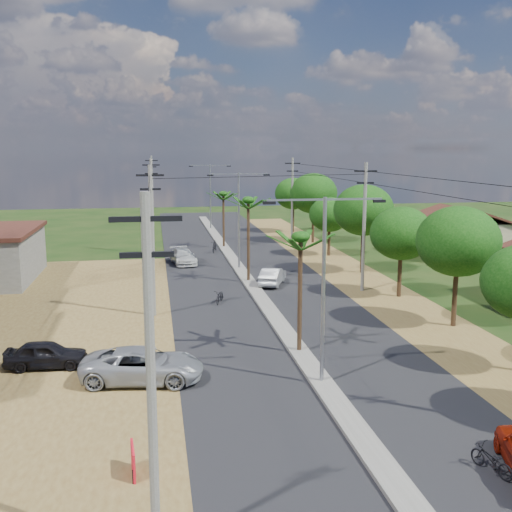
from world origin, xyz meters
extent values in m
plane|color=black|center=(0.00, 0.00, 0.00)|extent=(160.00, 160.00, 0.00)
cube|color=black|center=(0.00, 15.00, 0.02)|extent=(12.00, 110.00, 0.04)
cube|color=#605E56|center=(0.00, 18.00, 0.09)|extent=(1.00, 90.00, 0.18)
cube|color=brown|center=(8.50, 15.00, 0.01)|extent=(5.00, 90.00, 0.03)
cube|color=gray|center=(21.00, 28.00, 1.65)|extent=(7.00, 7.00, 3.30)
cylinder|color=black|center=(9.70, 7.00, 2.27)|extent=(0.28, 0.28, 4.55)
ellipsoid|color=black|center=(9.70, 7.00, 4.88)|extent=(4.60, 4.60, 3.91)
cylinder|color=black|center=(9.40, 14.00, 2.03)|extent=(0.28, 0.28, 4.06)
ellipsoid|color=black|center=(9.40, 14.00, 4.35)|extent=(4.20, 4.20, 3.57)
cylinder|color=black|center=(9.60, 22.00, 2.38)|extent=(0.28, 0.28, 4.76)
ellipsoid|color=black|center=(9.60, 22.00, 5.10)|extent=(4.80, 4.80, 4.08)
cylinder|color=black|center=(9.20, 30.00, 1.82)|extent=(0.28, 0.28, 3.64)
ellipsoid|color=black|center=(9.20, 30.00, 3.90)|extent=(3.80, 3.80, 3.23)
cylinder|color=black|center=(9.80, 38.00, 2.45)|extent=(0.28, 0.28, 4.90)
ellipsoid|color=black|center=(9.80, 38.00, 5.25)|extent=(5.00, 5.00, 4.25)
cylinder|color=black|center=(9.50, 46.00, 2.17)|extent=(0.28, 0.28, 4.34)
ellipsoid|color=black|center=(9.50, 46.00, 4.65)|extent=(4.40, 4.40, 3.74)
cylinder|color=black|center=(0.00, 4.00, 2.90)|extent=(0.22, 0.22, 5.80)
cylinder|color=black|center=(0.00, 20.00, 3.10)|extent=(0.22, 0.22, 6.20)
cylinder|color=black|center=(0.00, 36.00, 2.75)|extent=(0.22, 0.22, 5.50)
cylinder|color=gray|center=(0.00, 0.00, 4.00)|extent=(0.16, 0.16, 8.00)
cube|color=gray|center=(1.20, 0.00, 7.90)|extent=(2.40, 0.08, 0.08)
cube|color=gray|center=(-1.20, 0.00, 7.90)|extent=(2.40, 0.08, 0.08)
cube|color=black|center=(2.30, 0.00, 7.80)|extent=(0.50, 0.18, 0.12)
cube|color=black|center=(-2.30, 0.00, 7.80)|extent=(0.50, 0.18, 0.12)
cylinder|color=gray|center=(0.00, 25.00, 4.00)|extent=(0.16, 0.16, 8.00)
cube|color=gray|center=(1.20, 25.00, 7.90)|extent=(2.40, 0.08, 0.08)
cube|color=gray|center=(-1.20, 25.00, 7.90)|extent=(2.40, 0.08, 0.08)
cube|color=black|center=(2.30, 25.00, 7.80)|extent=(0.50, 0.18, 0.12)
cube|color=black|center=(-2.30, 25.00, 7.80)|extent=(0.50, 0.18, 0.12)
cylinder|color=gray|center=(0.00, 50.00, 4.00)|extent=(0.16, 0.16, 8.00)
cube|color=gray|center=(1.20, 50.00, 7.90)|extent=(2.40, 0.08, 0.08)
cube|color=gray|center=(-1.20, 50.00, 7.90)|extent=(2.40, 0.08, 0.08)
cube|color=black|center=(2.30, 50.00, 7.80)|extent=(0.50, 0.18, 0.12)
cube|color=black|center=(-2.30, 50.00, 7.80)|extent=(0.50, 0.18, 0.12)
cylinder|color=#605E56|center=(-7.00, -10.00, 4.50)|extent=(0.24, 0.24, 9.00)
cube|color=black|center=(-7.00, -10.00, 8.40)|extent=(1.60, 0.12, 0.12)
cube|color=black|center=(-7.00, -10.00, 7.60)|extent=(1.20, 0.12, 0.12)
cylinder|color=#605E56|center=(-7.00, 12.00, 4.50)|extent=(0.24, 0.24, 9.00)
cube|color=black|center=(-7.00, 12.00, 8.40)|extent=(1.60, 0.12, 0.12)
cube|color=black|center=(-7.00, 12.00, 7.60)|extent=(1.20, 0.12, 0.12)
cylinder|color=#605E56|center=(-7.00, 34.00, 4.50)|extent=(0.24, 0.24, 9.00)
cube|color=black|center=(-7.00, 34.00, 8.40)|extent=(1.60, 0.12, 0.12)
cube|color=black|center=(-7.00, 34.00, 7.60)|extent=(1.20, 0.12, 0.12)
cylinder|color=#605E56|center=(-7.00, 55.00, 4.50)|extent=(0.24, 0.24, 9.00)
cube|color=black|center=(-7.00, 55.00, 8.40)|extent=(1.60, 0.12, 0.12)
cube|color=black|center=(-7.00, 55.00, 7.60)|extent=(1.20, 0.12, 0.12)
cylinder|color=#605E56|center=(7.50, 16.00, 4.50)|extent=(0.24, 0.24, 9.00)
cube|color=black|center=(7.50, 16.00, 8.40)|extent=(1.60, 0.12, 0.12)
cube|color=black|center=(7.50, 16.00, 7.60)|extent=(1.20, 0.12, 0.12)
cylinder|color=#605E56|center=(7.50, 38.00, 4.50)|extent=(0.24, 0.24, 9.00)
cube|color=black|center=(7.50, 38.00, 8.40)|extent=(1.60, 0.12, 0.12)
cube|color=black|center=(7.50, 38.00, 7.60)|extent=(1.20, 0.12, 0.12)
imported|color=gray|center=(1.60, 18.86, 0.64)|extent=(2.73, 4.09, 1.28)
imported|color=silver|center=(-4.47, 28.12, 0.64)|extent=(2.42, 4.63, 1.28)
imported|color=gray|center=(-7.50, 1.58, 0.73)|extent=(5.52, 3.14, 1.45)
imported|color=black|center=(-11.89, 4.01, 0.62)|extent=(3.74, 1.66, 1.25)
imported|color=black|center=(3.21, -7.75, 0.42)|extent=(1.04, 1.70, 0.84)
imported|color=black|center=(-2.78, 14.24, 0.43)|extent=(1.10, 1.75, 0.87)
imported|color=black|center=(-1.20, 33.53, 0.55)|extent=(0.98, 1.91, 1.10)
cube|color=red|center=(-7.68, -6.00, 0.48)|extent=(0.18, 1.16, 0.96)
cylinder|color=black|center=(-7.68, -6.53, 0.24)|extent=(0.04, 0.04, 0.48)
cylinder|color=black|center=(-7.68, -5.47, 0.24)|extent=(0.04, 0.04, 0.48)
camera|label=1|loc=(-6.80, -23.32, 9.93)|focal=42.00mm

